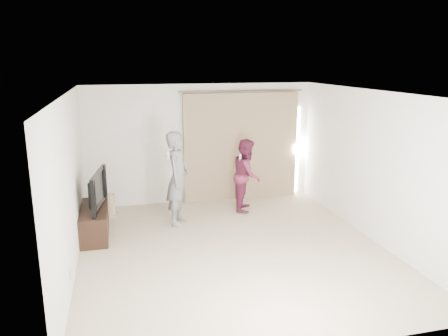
{
  "coord_description": "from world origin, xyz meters",
  "views": [
    {
      "loc": [
        -1.77,
        -6.54,
        3.08
      ],
      "look_at": [
        0.14,
        1.2,
        1.11
      ],
      "focal_mm": 35.0,
      "sensor_mm": 36.0,
      "label": 1
    }
  ],
  "objects_px": {
    "person_man": "(178,178)",
    "person_woman": "(247,175)",
    "tv": "(92,190)",
    "tv_console": "(95,222)"
  },
  "relations": [
    {
      "from": "person_man",
      "to": "person_woman",
      "type": "bearing_deg",
      "value": 17.13
    },
    {
      "from": "tv",
      "to": "person_woman",
      "type": "bearing_deg",
      "value": -68.1
    },
    {
      "from": "tv_console",
      "to": "tv",
      "type": "xyz_separation_m",
      "value": [
        0.0,
        0.0,
        0.6
      ]
    },
    {
      "from": "tv_console",
      "to": "tv",
      "type": "bearing_deg",
      "value": 0.0
    },
    {
      "from": "tv",
      "to": "person_woman",
      "type": "xyz_separation_m",
      "value": [
        3.07,
        0.72,
        -0.1
      ]
    },
    {
      "from": "tv",
      "to": "person_man",
      "type": "xyz_separation_m",
      "value": [
        1.56,
        0.25,
        0.05
      ]
    },
    {
      "from": "tv",
      "to": "person_woman",
      "type": "height_order",
      "value": "person_woman"
    },
    {
      "from": "tv_console",
      "to": "person_man",
      "type": "height_order",
      "value": "person_man"
    },
    {
      "from": "tv_console",
      "to": "tv",
      "type": "distance_m",
      "value": 0.6
    },
    {
      "from": "tv_console",
      "to": "person_woman",
      "type": "xyz_separation_m",
      "value": [
        3.07,
        0.72,
        0.5
      ]
    }
  ]
}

